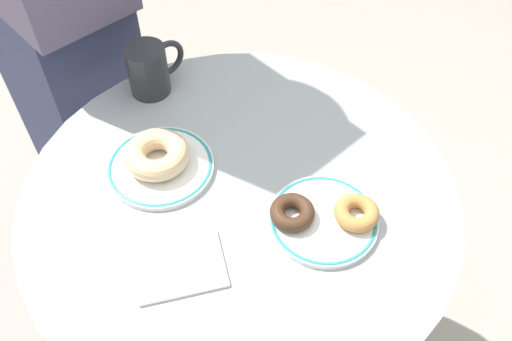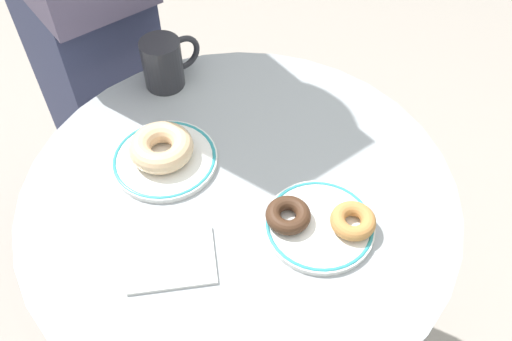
{
  "view_description": "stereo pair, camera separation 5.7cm",
  "coord_description": "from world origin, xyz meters",
  "px_view_note": "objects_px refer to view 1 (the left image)",
  "views": [
    {
      "loc": [
        0.07,
        -0.56,
        1.48
      ],
      "look_at": [
        0.03,
        0.01,
        0.79
      ],
      "focal_mm": 38.3,
      "sensor_mm": 36.0,
      "label": 1
    },
    {
      "loc": [
        0.13,
        -0.55,
        1.48
      ],
      "look_at": [
        0.03,
        0.01,
        0.79
      ],
      "focal_mm": 38.3,
      "sensor_mm": 36.0,
      "label": 2
    }
  ],
  "objects_px": {
    "plate_left": "(161,166)",
    "paper_napkin": "(180,266)",
    "donut_chocolate": "(292,212)",
    "coffee_mug": "(150,69)",
    "donut_glazed": "(157,155)",
    "plate_right": "(323,220)",
    "cafe_table": "(242,263)",
    "donut_old_fashioned": "(357,213)"
  },
  "relations": [
    {
      "from": "donut_glazed",
      "to": "donut_chocolate",
      "type": "distance_m",
      "value": 0.26
    },
    {
      "from": "paper_napkin",
      "to": "plate_right",
      "type": "bearing_deg",
      "value": 24.53
    },
    {
      "from": "cafe_table",
      "to": "coffee_mug",
      "type": "distance_m",
      "value": 0.43
    },
    {
      "from": "cafe_table",
      "to": "coffee_mug",
      "type": "bearing_deg",
      "value": 128.5
    },
    {
      "from": "cafe_table",
      "to": "donut_glazed",
      "type": "distance_m",
      "value": 0.31
    },
    {
      "from": "plate_right",
      "to": "donut_old_fashioned",
      "type": "distance_m",
      "value": 0.05
    },
    {
      "from": "donut_old_fashioned",
      "to": "paper_napkin",
      "type": "bearing_deg",
      "value": -158.71
    },
    {
      "from": "donut_chocolate",
      "to": "coffee_mug",
      "type": "relative_size",
      "value": 0.7
    },
    {
      "from": "cafe_table",
      "to": "donut_glazed",
      "type": "xyz_separation_m",
      "value": [
        -0.15,
        0.05,
        0.27
      ]
    },
    {
      "from": "donut_old_fashioned",
      "to": "cafe_table",
      "type": "bearing_deg",
      "value": 166.17
    },
    {
      "from": "donut_old_fashioned",
      "to": "coffee_mug",
      "type": "height_order",
      "value": "coffee_mug"
    },
    {
      "from": "cafe_table",
      "to": "paper_napkin",
      "type": "bearing_deg",
      "value": -116.83
    },
    {
      "from": "donut_old_fashioned",
      "to": "plate_right",
      "type": "bearing_deg",
      "value": -174.08
    },
    {
      "from": "plate_left",
      "to": "cafe_table",
      "type": "bearing_deg",
      "value": -15.82
    },
    {
      "from": "plate_right",
      "to": "coffee_mug",
      "type": "distance_m",
      "value": 0.45
    },
    {
      "from": "donut_glazed",
      "to": "paper_napkin",
      "type": "height_order",
      "value": "donut_glazed"
    },
    {
      "from": "donut_glazed",
      "to": "coffee_mug",
      "type": "height_order",
      "value": "coffee_mug"
    },
    {
      "from": "donut_glazed",
      "to": "plate_left",
      "type": "bearing_deg",
      "value": -49.61
    },
    {
      "from": "donut_old_fashioned",
      "to": "coffee_mug",
      "type": "bearing_deg",
      "value": 142.96
    },
    {
      "from": "donut_glazed",
      "to": "plate_right",
      "type": "bearing_deg",
      "value": -18.84
    },
    {
      "from": "plate_left",
      "to": "plate_right",
      "type": "distance_m",
      "value": 0.3
    },
    {
      "from": "donut_old_fashioned",
      "to": "coffee_mug",
      "type": "distance_m",
      "value": 0.49
    },
    {
      "from": "coffee_mug",
      "to": "plate_left",
      "type": "bearing_deg",
      "value": -75.4
    },
    {
      "from": "donut_chocolate",
      "to": "paper_napkin",
      "type": "xyz_separation_m",
      "value": [
        -0.17,
        -0.1,
        -0.02
      ]
    },
    {
      "from": "plate_left",
      "to": "donut_glazed",
      "type": "bearing_deg",
      "value": 130.39
    },
    {
      "from": "donut_chocolate",
      "to": "coffee_mug",
      "type": "xyz_separation_m",
      "value": [
        -0.29,
        0.3,
        0.03
      ]
    },
    {
      "from": "donut_old_fashioned",
      "to": "donut_chocolate",
      "type": "relative_size",
      "value": 1.0
    },
    {
      "from": "cafe_table",
      "to": "donut_old_fashioned",
      "type": "height_order",
      "value": "donut_old_fashioned"
    },
    {
      "from": "plate_right",
      "to": "donut_chocolate",
      "type": "distance_m",
      "value": 0.05
    },
    {
      "from": "plate_right",
      "to": "donut_glazed",
      "type": "relative_size",
      "value": 1.58
    },
    {
      "from": "donut_old_fashioned",
      "to": "paper_napkin",
      "type": "xyz_separation_m",
      "value": [
        -0.27,
        -0.11,
        -0.02
      ]
    },
    {
      "from": "donut_old_fashioned",
      "to": "paper_napkin",
      "type": "height_order",
      "value": "donut_old_fashioned"
    },
    {
      "from": "cafe_table",
      "to": "plate_right",
      "type": "xyz_separation_m",
      "value": [
        0.14,
        -0.05,
        0.24
      ]
    },
    {
      "from": "paper_napkin",
      "to": "coffee_mug",
      "type": "relative_size",
      "value": 1.31
    },
    {
      "from": "donut_glazed",
      "to": "donut_chocolate",
      "type": "height_order",
      "value": "donut_glazed"
    },
    {
      "from": "cafe_table",
      "to": "donut_chocolate",
      "type": "xyz_separation_m",
      "value": [
        0.09,
        -0.05,
        0.26
      ]
    },
    {
      "from": "donut_glazed",
      "to": "coffee_mug",
      "type": "relative_size",
      "value": 1.1
    },
    {
      "from": "plate_left",
      "to": "plate_right",
      "type": "relative_size",
      "value": 1.05
    },
    {
      "from": "cafe_table",
      "to": "plate_right",
      "type": "relative_size",
      "value": 4.19
    },
    {
      "from": "plate_left",
      "to": "paper_napkin",
      "type": "xyz_separation_m",
      "value": [
        0.06,
        -0.19,
        -0.0
      ]
    },
    {
      "from": "coffee_mug",
      "to": "donut_old_fashioned",
      "type": "bearing_deg",
      "value": -37.04
    },
    {
      "from": "plate_right",
      "to": "donut_glazed",
      "type": "bearing_deg",
      "value": 161.16
    }
  ]
}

